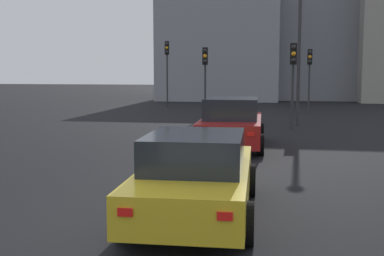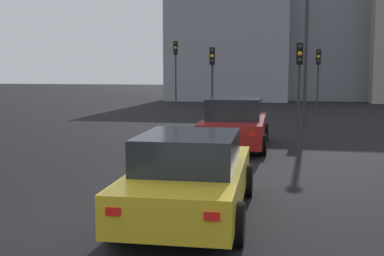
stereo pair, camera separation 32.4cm
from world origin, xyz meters
The scene contains 10 objects.
ground_plane centered at (0.00, 0.00, -0.10)m, with size 160.00×160.00×0.20m, color black.
car_red_left_lead centered at (8.27, -1.54, 0.78)m, with size 4.81×2.22×1.63m.
car_yellow_left_second centered at (0.64, -1.65, 0.71)m, with size 4.58×2.13×1.45m.
traffic_light_near_left centered at (13.45, -3.62, 2.64)m, with size 0.32×0.28×3.65m.
traffic_light_near_right centered at (24.77, 4.42, 3.22)m, with size 0.32×0.30×4.50m.
traffic_light_far_left centered at (17.69, 0.75, 2.68)m, with size 0.32×0.29×3.71m.
traffic_light_far_right centered at (21.85, -4.81, 2.71)m, with size 0.32×0.29×3.76m.
street_lamp_kerbside centered at (15.19, -3.92, 4.19)m, with size 0.56×0.36×7.09m.
building_facade_center centered at (39.22, -6.00, 7.27)m, with size 10.73×8.12×14.53m, color slate.
building_facade_right centered at (39.26, 2.00, 4.59)m, with size 15.80×10.14×9.19m, color gray.
Camera 1 is at (-7.37, -2.99, 2.48)m, focal length 45.14 mm.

